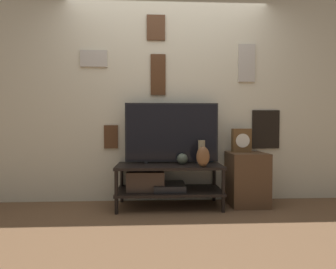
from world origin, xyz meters
name	(u,v)px	position (x,y,z in m)	size (l,w,h in m)	color
ground_plane	(171,215)	(0.00, 0.00, 0.00)	(12.00, 12.00, 0.00)	brown
wall_back	(168,94)	(0.01, 0.60, 1.35)	(6.40, 0.08, 2.70)	beige
media_console	(161,180)	(-0.10, 0.30, 0.31)	(1.22, 0.51, 0.50)	black
television	(172,132)	(0.04, 0.41, 0.87)	(1.12, 0.05, 0.72)	black
vase_slim_bronze	(210,155)	(0.52, 0.50, 0.58)	(0.10, 0.10, 0.16)	#2D4251
vase_tall_ceramic	(202,152)	(0.38, 0.29, 0.64)	(0.08, 0.08, 0.28)	tan
vase_urn_stoneware	(203,157)	(0.36, 0.11, 0.61)	(0.15, 0.10, 0.22)	brown
vase_round_glass	(182,159)	(0.15, 0.30, 0.56)	(0.13, 0.13, 0.13)	#4C5647
side_table	(247,179)	(0.93, 0.34, 0.31)	(0.43, 0.43, 0.63)	#513823
mantel_clock	(241,140)	(0.88, 0.40, 0.77)	(0.22, 0.11, 0.29)	brown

